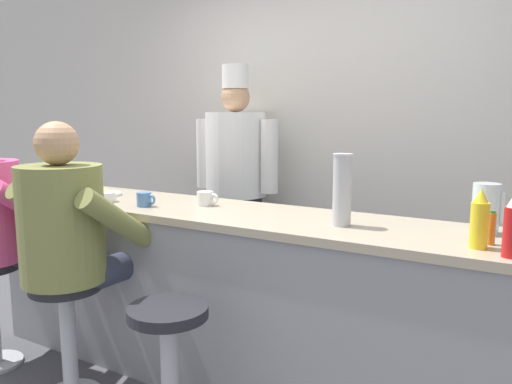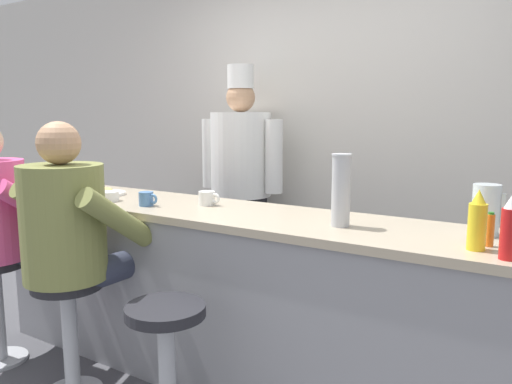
{
  "view_description": "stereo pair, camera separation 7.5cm",
  "coord_description": "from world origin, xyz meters",
  "px_view_note": "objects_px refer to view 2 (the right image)",
  "views": [
    {
      "loc": [
        1.52,
        -1.87,
        1.46
      ],
      "look_at": [
        0.23,
        0.28,
        1.07
      ],
      "focal_mm": 35.0,
      "sensor_mm": 36.0,
      "label": 1
    },
    {
      "loc": [
        1.58,
        -1.83,
        1.46
      ],
      "look_at": [
        0.23,
        0.28,
        1.07
      ],
      "focal_mm": 35.0,
      "sensor_mm": 36.0,
      "label": 2
    }
  ],
  "objects_px": {
    "hot_sauce_bottle_orange": "(490,230)",
    "diner_seated_olive": "(70,231)",
    "empty_stool_round": "(167,350)",
    "cook_in_whites_near": "(241,175)",
    "ketchup_bottle_red": "(509,230)",
    "water_pitcher_clear": "(486,210)",
    "breakfast_plate": "(104,193)",
    "mustard_bottle_yellow": "(477,222)",
    "coffee_mug_blue": "(147,199)",
    "cup_stack_steel": "(341,190)",
    "coffee_mug_white": "(207,198)",
    "cereal_bowl": "(108,196)"
  },
  "relations": [
    {
      "from": "mustard_bottle_yellow",
      "to": "coffee_mug_white",
      "type": "relative_size",
      "value": 1.68
    },
    {
      "from": "cook_in_whites_near",
      "to": "ketchup_bottle_red",
      "type": "bearing_deg",
      "value": -31.87
    },
    {
      "from": "coffee_mug_blue",
      "to": "mustard_bottle_yellow",
      "type": "bearing_deg",
      "value": -0.29
    },
    {
      "from": "hot_sauce_bottle_orange",
      "to": "cereal_bowl",
      "type": "bearing_deg",
      "value": -177.73
    },
    {
      "from": "cereal_bowl",
      "to": "empty_stool_round",
      "type": "xyz_separation_m",
      "value": [
        0.87,
        -0.45,
        -0.56
      ]
    },
    {
      "from": "ketchup_bottle_red",
      "to": "breakfast_plate",
      "type": "distance_m",
      "value": 2.37
    },
    {
      "from": "water_pitcher_clear",
      "to": "empty_stool_round",
      "type": "relative_size",
      "value": 0.34
    },
    {
      "from": "coffee_mug_blue",
      "to": "breakfast_plate",
      "type": "bearing_deg",
      "value": 165.01
    },
    {
      "from": "mustard_bottle_yellow",
      "to": "hot_sauce_bottle_orange",
      "type": "xyz_separation_m",
      "value": [
        0.04,
        0.08,
        -0.04
      ]
    },
    {
      "from": "coffee_mug_blue",
      "to": "ketchup_bottle_red",
      "type": "bearing_deg",
      "value": -2.68
    },
    {
      "from": "hot_sauce_bottle_orange",
      "to": "cook_in_whites_near",
      "type": "distance_m",
      "value": 2.18
    },
    {
      "from": "coffee_mug_white",
      "to": "mustard_bottle_yellow",
      "type": "bearing_deg",
      "value": -8.19
    },
    {
      "from": "coffee_mug_blue",
      "to": "coffee_mug_white",
      "type": "bearing_deg",
      "value": 35.77
    },
    {
      "from": "diner_seated_olive",
      "to": "hot_sauce_bottle_orange",
      "type": "bearing_deg",
      "value": 14.88
    },
    {
      "from": "cup_stack_steel",
      "to": "mustard_bottle_yellow",
      "type": "bearing_deg",
      "value": -10.16
    },
    {
      "from": "mustard_bottle_yellow",
      "to": "coffee_mug_white",
      "type": "height_order",
      "value": "mustard_bottle_yellow"
    },
    {
      "from": "diner_seated_olive",
      "to": "empty_stool_round",
      "type": "xyz_separation_m",
      "value": [
        0.67,
        -0.04,
        -0.45
      ]
    },
    {
      "from": "cup_stack_steel",
      "to": "cook_in_whites_near",
      "type": "xyz_separation_m",
      "value": [
        -1.27,
        1.05,
        -0.11
      ]
    },
    {
      "from": "breakfast_plate",
      "to": "empty_stool_round",
      "type": "xyz_separation_m",
      "value": [
        1.07,
        -0.6,
        -0.54
      ]
    },
    {
      "from": "water_pitcher_clear",
      "to": "breakfast_plate",
      "type": "bearing_deg",
      "value": -176.74
    },
    {
      "from": "hot_sauce_bottle_orange",
      "to": "empty_stool_round",
      "type": "distance_m",
      "value": 1.45
    },
    {
      "from": "mustard_bottle_yellow",
      "to": "breakfast_plate",
      "type": "distance_m",
      "value": 2.25
    },
    {
      "from": "mustard_bottle_yellow",
      "to": "empty_stool_round",
      "type": "bearing_deg",
      "value": -158.88
    },
    {
      "from": "mustard_bottle_yellow",
      "to": "water_pitcher_clear",
      "type": "xyz_separation_m",
      "value": [
        -0.01,
        0.27,
        0.0
      ]
    },
    {
      "from": "cup_stack_steel",
      "to": "coffee_mug_blue",
      "type": "bearing_deg",
      "value": -175.03
    },
    {
      "from": "coffee_mug_blue",
      "to": "cup_stack_steel",
      "type": "height_order",
      "value": "cup_stack_steel"
    },
    {
      "from": "hot_sauce_bottle_orange",
      "to": "mustard_bottle_yellow",
      "type": "bearing_deg",
      "value": -113.51
    },
    {
      "from": "cook_in_whites_near",
      "to": "coffee_mug_blue",
      "type": "bearing_deg",
      "value": -83.24
    },
    {
      "from": "mustard_bottle_yellow",
      "to": "coffee_mug_white",
      "type": "distance_m",
      "value": 1.47
    },
    {
      "from": "water_pitcher_clear",
      "to": "empty_stool_round",
      "type": "height_order",
      "value": "water_pitcher_clear"
    },
    {
      "from": "ketchup_bottle_red",
      "to": "water_pitcher_clear",
      "type": "xyz_separation_m",
      "value": [
        -0.13,
        0.35,
        0.0
      ]
    },
    {
      "from": "cereal_bowl",
      "to": "coffee_mug_white",
      "type": "height_order",
      "value": "coffee_mug_white"
    },
    {
      "from": "water_pitcher_clear",
      "to": "diner_seated_olive",
      "type": "relative_size",
      "value": 0.15
    },
    {
      "from": "mustard_bottle_yellow",
      "to": "empty_stool_round",
      "type": "relative_size",
      "value": 0.37
    },
    {
      "from": "cereal_bowl",
      "to": "coffee_mug_white",
      "type": "bearing_deg",
      "value": 19.43
    },
    {
      "from": "cereal_bowl",
      "to": "mustard_bottle_yellow",
      "type": "bearing_deg",
      "value": -0.01
    },
    {
      "from": "empty_stool_round",
      "to": "breakfast_plate",
      "type": "bearing_deg",
      "value": 150.72
    },
    {
      "from": "mustard_bottle_yellow",
      "to": "coffee_mug_white",
      "type": "bearing_deg",
      "value": 171.81
    },
    {
      "from": "breakfast_plate",
      "to": "coffee_mug_blue",
      "type": "bearing_deg",
      "value": -14.99
    },
    {
      "from": "diner_seated_olive",
      "to": "empty_stool_round",
      "type": "distance_m",
      "value": 0.81
    },
    {
      "from": "mustard_bottle_yellow",
      "to": "breakfast_plate",
      "type": "bearing_deg",
      "value": 176.25
    },
    {
      "from": "hot_sauce_bottle_orange",
      "to": "diner_seated_olive",
      "type": "distance_m",
      "value": 1.95
    },
    {
      "from": "diner_seated_olive",
      "to": "coffee_mug_blue",
      "type": "bearing_deg",
      "value": 74.21
    },
    {
      "from": "breakfast_plate",
      "to": "water_pitcher_clear",
      "type": "bearing_deg",
      "value": 3.26
    },
    {
      "from": "hot_sauce_bottle_orange",
      "to": "coffee_mug_white",
      "type": "distance_m",
      "value": 1.49
    },
    {
      "from": "breakfast_plate",
      "to": "empty_stool_round",
      "type": "distance_m",
      "value": 1.34
    },
    {
      "from": "coffee_mug_white",
      "to": "diner_seated_olive",
      "type": "distance_m",
      "value": 0.75
    },
    {
      "from": "ketchup_bottle_red",
      "to": "breakfast_plate",
      "type": "bearing_deg",
      "value": 174.57
    },
    {
      "from": "coffee_mug_white",
      "to": "hot_sauce_bottle_orange",
      "type": "bearing_deg",
      "value": -4.84
    },
    {
      "from": "breakfast_plate",
      "to": "hot_sauce_bottle_orange",
      "type": "bearing_deg",
      "value": -1.62
    }
  ]
}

